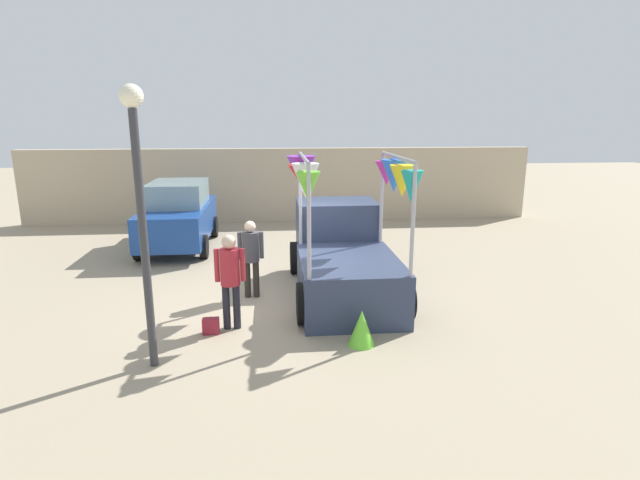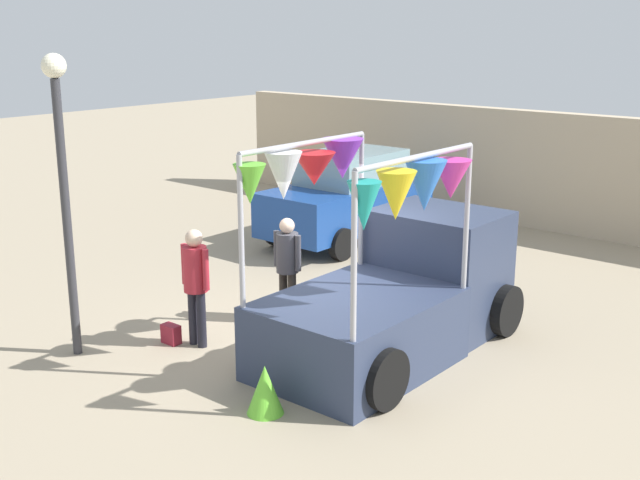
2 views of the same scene
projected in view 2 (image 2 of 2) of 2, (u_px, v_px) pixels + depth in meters
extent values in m
plane|color=gray|center=(317.00, 338.00, 11.70)|extent=(60.00, 60.00, 0.00)
cube|color=#2D3851|center=(357.00, 333.00, 10.55)|extent=(1.90, 2.60, 1.00)
cube|color=#2D3851|center=(438.00, 270.00, 11.93)|extent=(1.80, 1.40, 1.80)
cube|color=#8CB2C6|center=(439.00, 240.00, 11.81)|extent=(1.76, 1.37, 0.60)
cylinder|color=black|center=(398.00, 284.00, 12.91)|extent=(0.22, 0.76, 0.76)
cylinder|color=black|center=(505.00, 310.00, 11.74)|extent=(0.22, 0.76, 0.76)
cylinder|color=black|center=(268.00, 340.00, 10.65)|extent=(0.22, 0.76, 0.76)
cylinder|color=black|center=(385.00, 379.00, 9.47)|extent=(0.22, 0.76, 0.76)
cylinder|color=#A5A5AD|center=(361.00, 200.00, 11.61)|extent=(0.07, 0.07, 1.93)
cylinder|color=#A5A5AD|center=(467.00, 218.00, 10.53)|extent=(0.07, 0.07, 1.93)
cylinder|color=#A5A5AD|center=(241.00, 233.00, 9.80)|extent=(0.07, 0.07, 1.93)
cylinder|color=#A5A5AD|center=(354.00, 259.00, 8.73)|extent=(0.07, 0.07, 1.93)
cylinder|color=#A5A5AD|center=(306.00, 143.00, 10.45)|extent=(0.07, 2.44, 0.07)
cylinder|color=#A5A5AD|center=(418.00, 157.00, 9.38)|extent=(0.07, 2.44, 0.07)
cone|color=#66CC33|center=(250.00, 184.00, 9.78)|extent=(0.54, 0.54, 0.50)
cone|color=teal|center=(364.00, 206.00, 8.71)|extent=(0.53, 0.53, 0.54)
cone|color=white|center=(283.00, 176.00, 10.22)|extent=(0.54, 0.54, 0.62)
cone|color=yellow|center=(396.00, 195.00, 9.15)|extent=(0.65, 0.65, 0.57)
cone|color=red|center=(314.00, 169.00, 10.67)|extent=(0.78, 0.78, 0.44)
cone|color=blue|center=(425.00, 186.00, 9.60)|extent=(0.70, 0.70, 0.62)
cone|color=purple|center=(343.00, 159.00, 11.11)|extent=(0.80, 0.80, 0.56)
cone|color=#D83399|center=(451.00, 179.00, 10.06)|extent=(0.61, 0.61, 0.49)
cube|color=navy|center=(347.00, 205.00, 16.82)|extent=(1.70, 4.00, 0.90)
cube|color=#72939E|center=(352.00, 167.00, 16.73)|extent=(1.50, 2.10, 0.66)
cylinder|color=black|center=(351.00, 209.00, 18.39)|extent=(0.18, 0.64, 0.64)
cylinder|color=black|center=(413.00, 221.00, 17.34)|extent=(0.18, 0.64, 0.64)
cylinder|color=black|center=(277.00, 230.00, 16.54)|extent=(0.18, 0.64, 0.64)
cylinder|color=black|center=(342.00, 244.00, 15.49)|extent=(0.18, 0.64, 0.64)
cylinder|color=black|center=(193.00, 317.00, 11.40)|extent=(0.13, 0.13, 0.82)
cylinder|color=black|center=(202.00, 320.00, 11.29)|extent=(0.13, 0.13, 0.82)
cylinder|color=#B22633|center=(195.00, 269.00, 11.15)|extent=(0.34, 0.34, 0.65)
sphere|color=beige|center=(194.00, 238.00, 11.04)|extent=(0.24, 0.24, 0.24)
cylinder|color=#B22633|center=(185.00, 264.00, 11.28)|extent=(0.09, 0.09, 0.58)
cylinder|color=#B22633|center=(206.00, 270.00, 11.01)|extent=(0.09, 0.09, 0.58)
cylinder|color=#2D2823|center=(283.00, 295.00, 12.40)|extent=(0.13, 0.13, 0.77)
cylinder|color=#2D2823|center=(292.00, 297.00, 12.29)|extent=(0.13, 0.13, 0.77)
cylinder|color=#3F3F47|center=(287.00, 253.00, 12.16)|extent=(0.34, 0.34, 0.61)
sphere|color=beige|center=(287.00, 226.00, 12.05)|extent=(0.23, 0.23, 0.23)
cylinder|color=#3F3F47|center=(277.00, 248.00, 12.29)|extent=(0.09, 0.09, 0.55)
cylinder|color=#3F3F47|center=(298.00, 253.00, 12.02)|extent=(0.09, 0.09, 0.55)
cube|color=maroon|center=(171.00, 334.00, 11.48)|extent=(0.28, 0.16, 0.28)
cylinder|color=#333338|center=(67.00, 222.00, 10.68)|extent=(0.12, 0.12, 3.76)
sphere|color=#F2EDCC|center=(54.00, 66.00, 10.15)|extent=(0.32, 0.32, 0.32)
cube|color=tan|center=(559.00, 173.00, 17.47)|extent=(18.00, 0.36, 2.60)
cone|color=#66CC33|center=(265.00, 390.00, 9.37)|extent=(0.50, 0.50, 0.60)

